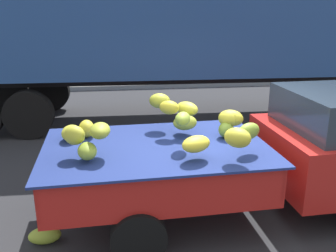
{
  "coord_description": "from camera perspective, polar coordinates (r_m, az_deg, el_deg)",
  "views": [
    {
      "loc": [
        -1.35,
        -4.48,
        2.77
      ],
      "look_at": [
        -0.72,
        0.27,
        1.24
      ],
      "focal_mm": 39.37,
      "sensor_mm": 36.0,
      "label": 1
    }
  ],
  "objects": [
    {
      "name": "pickup_truck",
      "position": [
        5.47,
        19.43,
        -3.44
      ],
      "size": [
        5.17,
        2.1,
        1.7
      ],
      "rotation": [
        0.0,
        0.0,
        0.04
      ],
      "color": "#B21E19",
      "rests_on": "ground"
    },
    {
      "name": "semi_trailer",
      "position": [
        9.41,
        1.91,
        16.28
      ],
      "size": [
        12.05,
        2.84,
        3.95
      ],
      "rotation": [
        0.0,
        0.0,
        -0.02
      ],
      "color": "navy",
      "rests_on": "ground"
    },
    {
      "name": "fallen_banana_bunch_near_tailgate",
      "position": [
        4.97,
        -18.53,
        -15.77
      ],
      "size": [
        0.41,
        0.26,
        0.2
      ],
      "primitive_type": "ellipsoid",
      "rotation": [
        0.0,
        0.0,
        3.21
      ],
      "color": "#94A832",
      "rests_on": "ground"
    },
    {
      "name": "ground",
      "position": [
        5.44,
        8.12,
        -13.12
      ],
      "size": [
        220.0,
        220.0,
        0.0
      ],
      "primitive_type": "plane",
      "color": "#28282B"
    },
    {
      "name": "curb_strip",
      "position": [
        13.77,
        -1.79,
        6.4
      ],
      "size": [
        80.0,
        0.8,
        0.16
      ],
      "primitive_type": "cube",
      "color": "gray",
      "rests_on": "ground"
    }
  ]
}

